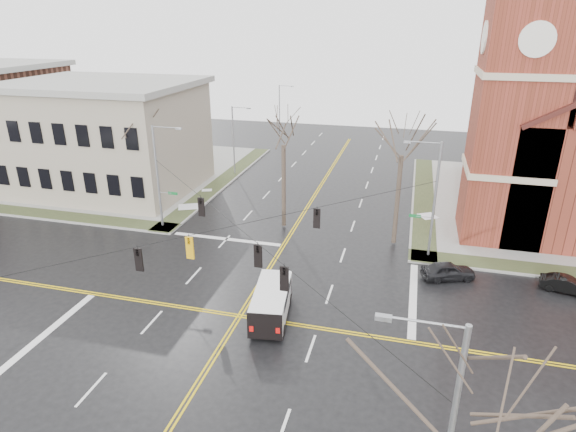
% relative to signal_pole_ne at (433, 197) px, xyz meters
% --- Properties ---
extents(ground, '(120.00, 120.00, 0.00)m').
position_rel_signal_pole_ne_xyz_m(ground, '(-11.32, -11.50, -4.95)').
color(ground, black).
rests_on(ground, ground).
extents(sidewalks, '(80.00, 80.00, 0.17)m').
position_rel_signal_pole_ne_xyz_m(sidewalks, '(-11.32, -11.50, -4.87)').
color(sidewalks, gray).
rests_on(sidewalks, ground).
extents(road_markings, '(100.00, 100.00, 0.01)m').
position_rel_signal_pole_ne_xyz_m(road_markings, '(-11.32, -11.50, -4.94)').
color(road_markings, gold).
rests_on(road_markings, ground).
extents(civic_building_a, '(18.00, 14.00, 11.00)m').
position_rel_signal_pole_ne_xyz_m(civic_building_a, '(-33.32, 8.50, 0.55)').
color(civic_building_a, gray).
rests_on(civic_building_a, ground).
extents(signal_pole_ne, '(2.75, 0.22, 9.00)m').
position_rel_signal_pole_ne_xyz_m(signal_pole_ne, '(0.00, 0.00, 0.00)').
color(signal_pole_ne, gray).
rests_on(signal_pole_ne, ground).
extents(signal_pole_nw, '(2.75, 0.22, 9.00)m').
position_rel_signal_pole_ne_xyz_m(signal_pole_nw, '(-22.64, 0.00, 0.00)').
color(signal_pole_nw, gray).
rests_on(signal_pole_nw, ground).
extents(span_wires, '(23.02, 23.02, 0.03)m').
position_rel_signal_pole_ne_xyz_m(span_wires, '(-11.32, -11.50, 1.25)').
color(span_wires, black).
rests_on(span_wires, ground).
extents(traffic_signals, '(8.21, 8.26, 1.30)m').
position_rel_signal_pole_ne_xyz_m(traffic_signals, '(-11.32, -12.17, 0.50)').
color(traffic_signals, black).
rests_on(traffic_signals, ground).
extents(streetlight_north_a, '(2.30, 0.20, 8.00)m').
position_rel_signal_pole_ne_xyz_m(streetlight_north_a, '(-21.97, 16.50, -0.48)').
color(streetlight_north_a, gray).
rests_on(streetlight_north_a, ground).
extents(streetlight_north_b, '(2.30, 0.20, 8.00)m').
position_rel_signal_pole_ne_xyz_m(streetlight_north_b, '(-21.97, 36.50, -0.48)').
color(streetlight_north_b, gray).
rests_on(streetlight_north_b, ground).
extents(cargo_van, '(2.74, 5.46, 1.99)m').
position_rel_signal_pole_ne_xyz_m(cargo_van, '(-9.35, -10.97, -3.77)').
color(cargo_van, white).
rests_on(cargo_van, ground).
extents(parked_car_a, '(4.06, 2.72, 1.28)m').
position_rel_signal_pole_ne_xyz_m(parked_car_a, '(1.49, -3.29, -4.31)').
color(parked_car_a, black).
rests_on(parked_car_a, ground).
extents(parked_car_b, '(3.50, 1.82, 1.10)m').
position_rel_signal_pole_ne_xyz_m(parked_car_b, '(9.21, -3.10, -4.40)').
color(parked_car_b, black).
rests_on(parked_car_b, ground).
extents(tree_nw_far, '(4.00, 4.00, 11.19)m').
position_rel_signal_pole_ne_xyz_m(tree_nw_far, '(-26.05, 2.58, 3.16)').
color(tree_nw_far, '#3A2F25').
rests_on(tree_nw_far, ground).
extents(tree_nw_near, '(4.00, 4.00, 10.97)m').
position_rel_signal_pole_ne_xyz_m(tree_nw_near, '(-12.31, 2.77, 3.00)').
color(tree_nw_near, '#3A2F25').
rests_on(tree_nw_near, ground).
extents(tree_ne, '(4.00, 4.00, 11.09)m').
position_rel_signal_pole_ne_xyz_m(tree_ne, '(-2.58, 1.63, 3.09)').
color(tree_ne, '#3A2F25').
rests_on(tree_ne, ground).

